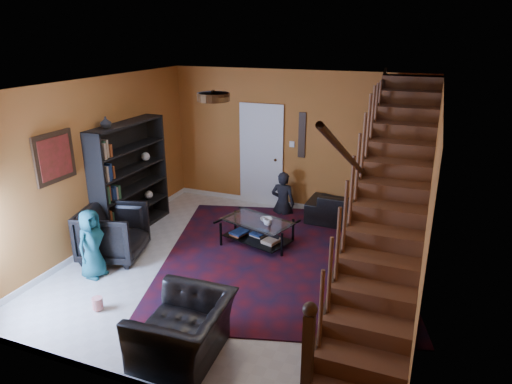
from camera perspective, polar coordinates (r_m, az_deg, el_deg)
floor at (r=7.25m, az=-1.82°, el=-9.33°), size 5.50×5.50×0.00m
room at (r=8.83m, az=-6.40°, el=-3.56°), size 5.50×5.50×5.50m
staircase at (r=6.21m, az=16.37°, el=-1.09°), size 0.95×5.02×3.18m
bookshelf at (r=8.49m, az=-15.37°, el=1.45°), size 0.35×1.80×2.00m
door at (r=9.47m, az=0.68°, el=4.42°), size 0.82×0.05×2.05m
framed_picture at (r=7.30m, az=-23.89°, el=3.97°), size 0.04×0.74×0.74m
wall_hanging at (r=9.09m, az=5.76°, el=7.08°), size 0.14×0.03×0.90m
ceiling_fixture at (r=5.67m, az=-5.35°, el=11.74°), size 0.40×0.40×0.10m
rug at (r=7.53m, az=3.33°, el=-8.09°), size 4.73×5.10×0.02m
sofa at (r=8.80m, az=13.20°, el=-2.31°), size 2.08×0.86×0.60m
armchair_left at (r=7.70m, az=-17.43°, el=-4.91°), size 1.15×1.13×0.86m
armchair_right at (r=5.36m, az=-9.05°, el=-16.79°), size 1.00×1.13×0.70m
person_adult_a at (r=9.19m, az=3.37°, el=-1.42°), size 0.49×0.33×1.32m
person_adult_b at (r=8.90m, az=13.17°, el=-3.16°), size 0.61×0.50×1.18m
person_child at (r=7.19m, az=-19.83°, el=-6.10°), size 0.38×0.54×1.07m
coffee_table at (r=7.86m, az=0.16°, el=-4.86°), size 1.31×0.99×0.44m
cup_a at (r=7.59m, az=1.46°, el=-3.80°), size 0.17×0.17×0.11m
cup_b at (r=7.71m, az=1.15°, el=-3.47°), size 0.10×0.10×0.08m
bowl at (r=7.76m, az=1.29°, el=-3.48°), size 0.27×0.27×0.05m
vase at (r=7.83m, az=-18.27°, el=8.25°), size 0.18×0.18×0.19m
popcorn_bucket at (r=6.54m, az=-19.20°, el=-13.00°), size 0.18×0.18×0.16m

